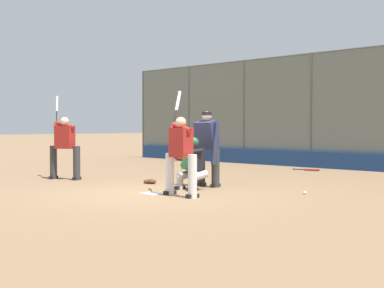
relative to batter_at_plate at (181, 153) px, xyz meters
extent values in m
plane|color=#846647|center=(0.73, 0.13, -0.89)|extent=(160.00, 160.00, 0.00)
cube|color=white|center=(0.73, 0.13, -0.89)|extent=(0.43, 0.43, 0.01)
cylinder|color=#515651|center=(2.24, -8.75, 1.13)|extent=(0.08, 0.08, 4.05)
cylinder|color=#515651|center=(5.25, -8.75, 1.13)|extent=(0.08, 0.08, 4.05)
cylinder|color=#515651|center=(8.26, -8.75, 1.13)|extent=(0.08, 0.08, 4.05)
cylinder|color=#515651|center=(11.28, -8.75, 1.13)|extent=(0.08, 0.08, 4.05)
cube|color=slate|center=(0.73, -8.75, 1.13)|extent=(21.08, 0.01, 4.05)
cylinder|color=#515651|center=(0.73, -8.75, 3.12)|extent=(21.08, 0.06, 0.06)
cube|color=navy|center=(0.73, -8.65, -0.61)|extent=(20.66, 0.18, 0.57)
cube|color=slate|center=(2.83, -11.32, -0.83)|extent=(14.76, 3.05, 0.12)
cube|color=slate|center=(2.83, -10.22, -0.67)|extent=(14.76, 0.55, 0.44)
cube|color=#B7BABC|center=(2.83, -10.22, -0.41)|extent=(14.76, 0.24, 0.08)
cube|color=slate|center=(2.83, -10.77, -0.51)|extent=(14.76, 0.55, 0.76)
cube|color=#B7BABC|center=(2.83, -10.77, -0.09)|extent=(14.76, 0.24, 0.08)
cube|color=slate|center=(2.83, -11.32, -0.35)|extent=(14.76, 0.55, 1.08)
cube|color=#B7BABC|center=(2.83, -11.32, 0.23)|extent=(14.76, 0.24, 0.08)
cube|color=slate|center=(2.83, -11.87, -0.19)|extent=(14.76, 0.55, 1.40)
cube|color=#B7BABC|center=(2.83, -11.87, 0.55)|extent=(14.76, 0.24, 0.08)
cube|color=slate|center=(2.83, -12.42, -0.03)|extent=(14.76, 0.55, 1.72)
cube|color=#B7BABC|center=(2.83, -12.42, 0.87)|extent=(14.76, 0.24, 0.08)
cylinder|color=silver|center=(-0.37, 0.04, -0.45)|extent=(0.18, 0.18, 0.88)
cube|color=black|center=(-0.37, 0.04, -0.85)|extent=(0.14, 0.29, 0.08)
cylinder|color=silver|center=(0.36, -0.03, -0.45)|extent=(0.18, 0.18, 0.88)
cube|color=black|center=(0.36, -0.03, -0.85)|extent=(0.14, 0.29, 0.08)
cube|color=maroon|center=(-0.01, 0.01, 0.22)|extent=(0.50, 0.32, 0.61)
sphere|color=tan|center=(-0.01, 0.01, 0.63)|extent=(0.22, 0.22, 0.22)
cylinder|color=maroon|center=(-0.01, -0.02, 0.53)|extent=(0.62, 0.21, 0.23)
cylinder|color=maroon|center=(0.28, -0.05, 0.53)|extent=(0.11, 0.15, 0.17)
sphere|color=black|center=(0.28, -0.07, 0.59)|extent=(0.04, 0.04, 0.04)
cylinder|color=black|center=(0.33, -0.16, 0.74)|extent=(0.13, 0.20, 0.31)
cylinder|color=#B7BCC1|center=(0.44, -0.35, 1.10)|extent=(0.21, 0.31, 0.45)
cylinder|color=#B7B7BC|center=(0.42, -0.80, -0.74)|extent=(0.15, 0.15, 0.31)
cylinder|color=#B7B7BC|center=(0.42, -1.00, -0.57)|extent=(0.19, 0.47, 0.24)
cube|color=black|center=(0.42, -0.80, -0.85)|extent=(0.10, 0.26, 0.08)
cylinder|color=#B7B7BC|center=(0.84, -0.80, -0.74)|extent=(0.15, 0.15, 0.31)
cylinder|color=#B7B7BC|center=(0.83, -1.00, -0.57)|extent=(0.19, 0.47, 0.24)
cube|color=black|center=(0.84, -0.80, -0.85)|extent=(0.10, 0.26, 0.08)
cube|color=black|center=(0.63, -1.05, -0.20)|extent=(0.45, 0.37, 0.56)
cube|color=#235B33|center=(0.63, -0.90, -0.20)|extent=(0.40, 0.14, 0.46)
sphere|color=brown|center=(0.63, -1.05, 0.15)|extent=(0.21, 0.21, 0.21)
sphere|color=#235B33|center=(0.63, -1.05, 0.19)|extent=(0.23, 0.23, 0.23)
cylinder|color=black|center=(0.46, -0.80, -0.02)|extent=(0.30, 0.53, 0.16)
ellipsoid|color=brown|center=(0.57, -0.56, -0.06)|extent=(0.30, 0.10, 0.24)
cylinder|color=brown|center=(0.89, -1.05, -0.17)|extent=(0.10, 0.31, 0.45)
cylinder|color=#333333|center=(0.56, -1.73, -0.43)|extent=(0.19, 0.19, 0.92)
cube|color=black|center=(0.56, -1.73, -0.85)|extent=(0.14, 0.29, 0.08)
cylinder|color=#333333|center=(0.98, -1.68, -0.43)|extent=(0.19, 0.19, 0.92)
cube|color=black|center=(0.98, -1.68, -0.85)|extent=(0.14, 0.29, 0.08)
cube|color=#282D4C|center=(0.77, -1.64, 0.35)|extent=(0.55, 0.49, 0.70)
sphere|color=beige|center=(0.77, -1.64, 0.79)|extent=(0.23, 0.23, 0.23)
cylinder|color=black|center=(0.77, -1.64, 0.86)|extent=(0.24, 0.24, 0.08)
cylinder|color=#282D4C|center=(0.47, -1.61, 0.14)|extent=(0.13, 0.25, 0.98)
cylinder|color=#282D4C|center=(1.04, -1.54, 0.14)|extent=(0.18, 0.26, 0.98)
cylinder|color=#333333|center=(4.39, -0.41, -0.44)|extent=(0.19, 0.19, 0.91)
cube|color=black|center=(4.39, -0.41, -0.85)|extent=(0.20, 0.30, 0.08)
cylinder|color=#333333|center=(5.10, -0.14, -0.44)|extent=(0.19, 0.19, 0.91)
cube|color=black|center=(5.10, -0.14, -0.85)|extent=(0.20, 0.30, 0.08)
cube|color=maroon|center=(4.75, -0.27, 0.26)|extent=(0.56, 0.45, 0.63)
sphere|color=beige|center=(4.75, -0.27, 0.69)|extent=(0.23, 0.23, 0.23)
cylinder|color=maroon|center=(4.76, -0.30, 0.58)|extent=(0.64, 0.28, 0.24)
cylinder|color=maroon|center=(5.04, -0.19, 0.58)|extent=(0.17, 0.18, 0.17)
sphere|color=black|center=(5.05, -0.21, 0.65)|extent=(0.04, 0.04, 0.04)
cylinder|color=black|center=(5.13, -0.27, 0.81)|extent=(0.20, 0.15, 0.33)
cylinder|color=#B7BCC1|center=(5.33, -0.40, 1.18)|extent=(0.31, 0.24, 0.47)
sphere|color=black|center=(1.99, -7.25, -0.86)|extent=(0.04, 0.04, 0.04)
cylinder|color=black|center=(1.81, -7.29, -0.86)|extent=(0.37, 0.11, 0.03)
cylinder|color=maroon|center=(1.38, -7.39, -0.86)|extent=(0.51, 0.18, 0.07)
ellipsoid|color=#56331E|center=(2.24, -1.17, -0.84)|extent=(0.33, 0.21, 0.12)
ellipsoid|color=#56331E|center=(2.33, -1.07, -0.84)|extent=(0.12, 0.09, 0.10)
sphere|color=white|center=(-1.71, -2.01, -0.86)|extent=(0.07, 0.07, 0.07)
cylinder|color=maroon|center=(7.88, -8.15, -0.73)|extent=(0.86, 0.34, 0.34)
sphere|color=maroon|center=(7.45, -8.15, -0.73)|extent=(0.33, 0.33, 0.33)
sphere|color=maroon|center=(8.31, -8.15, -0.73)|extent=(0.33, 0.33, 0.33)
camera|label=1|loc=(-7.81, 7.79, 0.55)|focal=50.00mm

